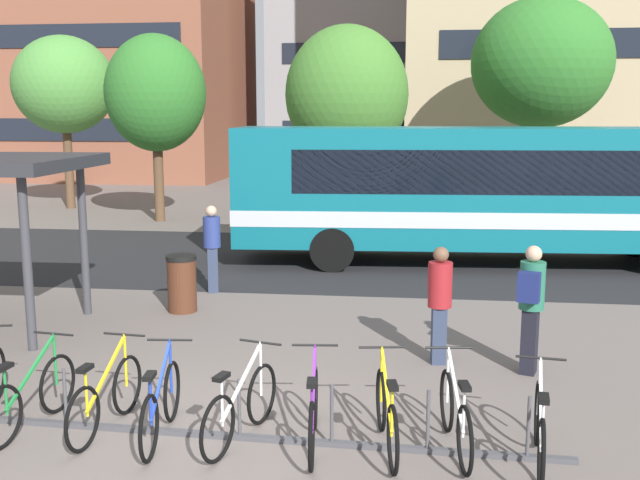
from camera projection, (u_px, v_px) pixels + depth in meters
ground at (202, 439)px, 8.13m from camera, size 200.00×200.00×0.00m
bus_lane_asphalt at (317, 259)px, 18.04m from camera, size 80.00×7.20×0.01m
city_bus at (491, 189)px, 17.24m from camera, size 12.15×3.26×3.20m
bike_rack at (240, 432)px, 8.10m from camera, size 7.16×0.36×0.70m
parked_bicycle_green_1 at (31, 397)px, 8.32m from camera, size 0.52×1.72×0.99m
parked_bicycle_yellow_2 at (106, 398)px, 8.28m from camera, size 0.52×1.72×0.99m
parked_bicycle_blue_3 at (161, 406)px, 8.07m from camera, size 0.52×1.72×0.99m
parked_bicycle_white_4 at (241, 408)px, 8.02m from camera, size 0.62×1.68×0.99m
parked_bicycle_purple_5 at (313, 413)px, 7.88m from camera, size 0.52×1.72×0.99m
parked_bicycle_yellow_6 at (387, 416)px, 7.80m from camera, size 0.52×1.71×0.99m
parked_bicycle_white_7 at (455, 416)px, 7.79m from camera, size 0.52×1.72×0.99m
parked_bicycle_white_8 at (540, 430)px, 7.46m from camera, size 0.52×1.72×0.99m
commuter_red_pack_0 at (440, 296)px, 10.48m from camera, size 0.36×0.54×1.69m
commuter_maroon_pack_1 at (212, 242)px, 14.63m from camera, size 0.45×0.59×1.74m
commuter_navy_pack_2 at (531, 301)px, 9.97m from camera, size 0.46×0.59×1.79m
trash_bin at (182, 283)px, 13.24m from camera, size 0.55×0.55×1.03m
street_tree_0 at (347, 95)px, 24.10m from camera, size 4.03×4.03×6.35m
street_tree_1 at (156, 94)px, 23.57m from camera, size 3.21×3.21×6.01m
street_tree_2 at (64, 85)px, 26.73m from camera, size 3.66×3.66×6.28m
street_tree_3 at (541, 63)px, 24.65m from camera, size 4.67×4.67×7.35m
building_left_wing at (87, 14)px, 41.24m from camera, size 16.56×12.43×17.84m
building_centre_block at (418, 66)px, 44.77m from camera, size 16.88×10.77×12.55m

